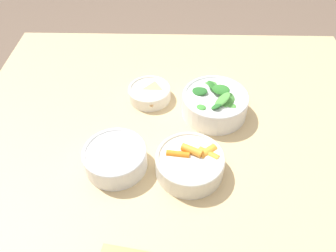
% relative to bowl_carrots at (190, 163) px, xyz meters
% --- Properties ---
extents(ground_plane, '(10.00, 10.00, 0.00)m').
position_rel_bowl_carrots_xyz_m(ground_plane, '(0.03, -0.17, -0.80)').
color(ground_plane, brown).
extents(dining_table, '(1.18, 0.95, 0.77)m').
position_rel_bowl_carrots_xyz_m(dining_table, '(0.03, -0.17, -0.14)').
color(dining_table, tan).
rests_on(dining_table, ground_plane).
extents(bowl_carrots, '(0.16, 0.16, 0.07)m').
position_rel_bowl_carrots_xyz_m(bowl_carrots, '(0.00, 0.00, 0.00)').
color(bowl_carrots, silver).
rests_on(bowl_carrots, dining_table).
extents(bowl_greens, '(0.18, 0.18, 0.10)m').
position_rel_bowl_carrots_xyz_m(bowl_greens, '(-0.07, -0.21, 0.01)').
color(bowl_greens, white).
rests_on(bowl_greens, dining_table).
extents(bowl_beans_hotdog, '(0.15, 0.15, 0.06)m').
position_rel_bowl_carrots_xyz_m(bowl_beans_hotdog, '(0.18, -0.01, -0.00)').
color(bowl_beans_hotdog, white).
rests_on(bowl_beans_hotdog, dining_table).
extents(bowl_cookies, '(0.13, 0.13, 0.04)m').
position_rel_bowl_carrots_xyz_m(bowl_cookies, '(0.11, -0.27, -0.01)').
color(bowl_cookies, silver).
rests_on(bowl_cookies, dining_table).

